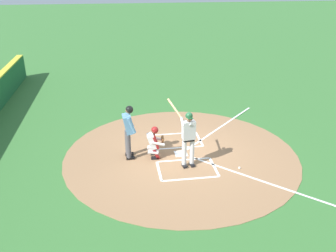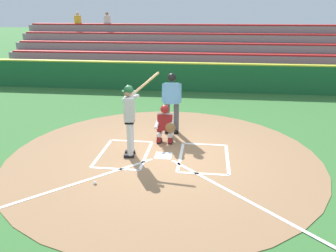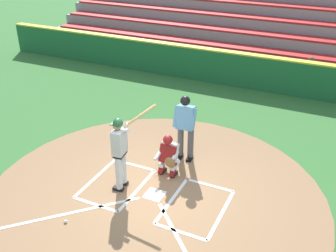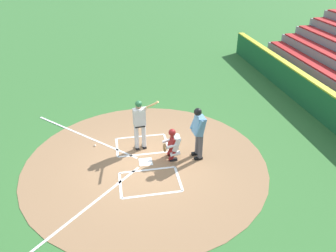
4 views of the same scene
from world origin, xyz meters
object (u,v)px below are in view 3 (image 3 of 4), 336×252
at_px(batter, 120,148).
at_px(plate_umpire, 185,123).
at_px(catcher, 169,154).
at_px(baseball, 66,222).

distance_m(batter, plate_umpire, 2.01).
height_order(catcher, plate_umpire, plate_umpire).
xyz_separation_m(catcher, plate_umpire, (-0.09, -0.84, 0.49)).
xyz_separation_m(batter, baseball, (0.45, 1.61, -1.06)).
height_order(catcher, baseball, catcher).
height_order(batter, catcher, batter).
bearing_deg(batter, plate_umpire, -115.06).
xyz_separation_m(catcher, baseball, (1.21, 2.60, -0.55)).
bearing_deg(baseball, plate_umpire, -110.76).
bearing_deg(plate_umpire, batter, 64.94).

